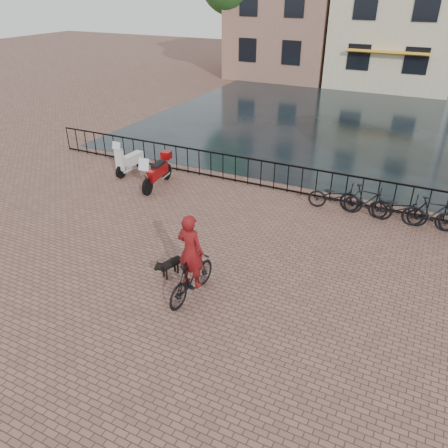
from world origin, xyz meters
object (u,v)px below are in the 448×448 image
at_px(dog, 170,266).
at_px(motorcycle, 157,169).
at_px(scooter, 130,155).
at_px(cyclist, 191,262).

height_order(dog, motorcycle, motorcycle).
bearing_deg(dog, motorcycle, 145.45).
bearing_deg(dog, scooter, 152.82).
relative_size(dog, motorcycle, 0.42).
distance_m(cyclist, motorcycle, 6.49).
relative_size(motorcycle, scooter, 1.26).
bearing_deg(cyclist, scooter, -39.20).
bearing_deg(cyclist, motorcycle, -44.94).
distance_m(dog, motorcycle, 5.55).
relative_size(cyclist, scooter, 1.59).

